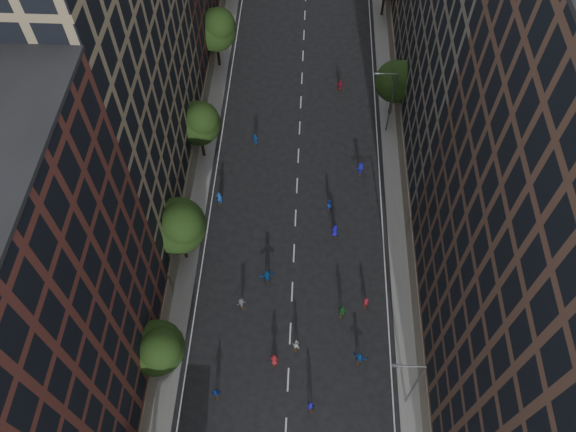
# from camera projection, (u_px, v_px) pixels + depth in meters

# --- Properties ---
(ground) EXTENTS (240.00, 240.00, 0.00)m
(ground) POSITION_uv_depth(u_px,v_px,m) (298.00, 159.00, 66.42)
(ground) COLOR black
(ground) RESTS_ON ground
(sidewalk_left) EXTENTS (4.00, 105.00, 0.15)m
(sidewalk_left) POSITION_uv_depth(u_px,v_px,m) (206.00, 110.00, 70.92)
(sidewalk_left) COLOR slate
(sidewalk_left) RESTS_ON ground
(sidewalk_right) EXTENTS (4.00, 105.00, 0.15)m
(sidewalk_right) POSITION_uv_depth(u_px,v_px,m) (396.00, 116.00, 70.30)
(sidewalk_right) COLOR slate
(sidewalk_right) RESTS_ON ground
(bldg_left_a) EXTENTS (14.00, 22.00, 30.00)m
(bldg_left_a) POSITION_uv_depth(u_px,v_px,m) (8.00, 331.00, 38.12)
(bldg_left_a) COLOR #53261F
(bldg_left_a) RESTS_ON ground
(bldg_left_b) EXTENTS (14.00, 26.00, 34.00)m
(bldg_left_b) POSITION_uv_depth(u_px,v_px,m) (87.00, 70.00, 50.08)
(bldg_left_b) COLOR #7F6E53
(bldg_left_b) RESTS_ON ground
(bldg_right_b) EXTENTS (14.00, 28.00, 33.00)m
(bldg_right_b) POSITION_uv_depth(u_px,v_px,m) (497.00, 24.00, 54.62)
(bldg_right_b) COLOR #625B50
(bldg_right_b) RESTS_ON ground
(tree_left_1) EXTENTS (4.80, 4.80, 8.21)m
(tree_left_1) POSITION_uv_depth(u_px,v_px,m) (158.00, 348.00, 47.31)
(tree_left_1) COLOR black
(tree_left_1) RESTS_ON ground
(tree_left_2) EXTENTS (5.60, 5.60, 9.45)m
(tree_left_2) POSITION_uv_depth(u_px,v_px,m) (179.00, 225.00, 53.44)
(tree_left_2) COLOR black
(tree_left_2) RESTS_ON ground
(tree_left_3) EXTENTS (5.00, 5.00, 8.58)m
(tree_left_3) POSITION_uv_depth(u_px,v_px,m) (199.00, 122.00, 61.83)
(tree_left_3) COLOR black
(tree_left_3) RESTS_ON ground
(tree_left_4) EXTENTS (5.40, 5.40, 9.08)m
(tree_left_4) POSITION_uv_depth(u_px,v_px,m) (216.00, 28.00, 70.67)
(tree_left_4) COLOR black
(tree_left_4) RESTS_ON ground
(tree_right_a) EXTENTS (5.00, 5.00, 8.39)m
(tree_right_a) POSITION_uv_depth(u_px,v_px,m) (398.00, 80.00, 65.94)
(tree_right_a) COLOR black
(tree_right_a) RESTS_ON ground
(streetlamp_near) EXTENTS (2.64, 0.22, 9.06)m
(streetlamp_near) POSITION_uv_depth(u_px,v_px,m) (413.00, 383.00, 46.02)
(streetlamp_near) COLOR #595B60
(streetlamp_near) RESTS_ON ground
(streetlamp_far) EXTENTS (2.64, 0.22, 9.06)m
(streetlamp_far) POSITION_uv_depth(u_px,v_px,m) (390.00, 100.00, 64.73)
(streetlamp_far) COLOR #595B60
(streetlamp_far) RESTS_ON ground
(skater_1) EXTENTS (0.74, 0.63, 1.72)m
(skater_1) POSITION_uv_depth(u_px,v_px,m) (311.00, 406.00, 49.21)
(skater_1) COLOR #181295
(skater_1) RESTS_ON ground
(skater_4) EXTENTS (1.03, 0.65, 1.64)m
(skater_4) POSITION_uv_depth(u_px,v_px,m) (216.00, 393.00, 49.87)
(skater_4) COLOR navy
(skater_4) RESTS_ON ground
(skater_5) EXTENTS (1.47, 0.92, 1.52)m
(skater_5) POSITION_uv_depth(u_px,v_px,m) (360.00, 358.00, 51.78)
(skater_5) COLOR #13469F
(skater_5) RESTS_ON ground
(skater_6) EXTENTS (0.86, 0.62, 1.64)m
(skater_6) POSITION_uv_depth(u_px,v_px,m) (274.00, 360.00, 51.62)
(skater_6) COLOR maroon
(skater_6) RESTS_ON ground
(skater_7) EXTENTS (0.57, 0.38, 1.57)m
(skater_7) POSITION_uv_depth(u_px,v_px,m) (366.00, 302.00, 54.97)
(skater_7) COLOR maroon
(skater_7) RESTS_ON ground
(skater_8) EXTENTS (0.78, 0.63, 1.53)m
(skater_8) POSITION_uv_depth(u_px,v_px,m) (296.00, 344.00, 52.53)
(skater_8) COLOR beige
(skater_8) RESTS_ON ground
(skater_9) EXTENTS (1.11, 0.88, 1.50)m
(skater_9) POSITION_uv_depth(u_px,v_px,m) (242.00, 303.00, 54.94)
(skater_9) COLOR #49484D
(skater_9) RESTS_ON ground
(skater_10) EXTENTS (1.14, 0.83, 1.80)m
(skater_10) POSITION_uv_depth(u_px,v_px,m) (342.00, 311.00, 54.29)
(skater_10) COLOR #1C5F24
(skater_10) RESTS_ON ground
(skater_11) EXTENTS (1.79, 1.00, 1.83)m
(skater_11) POSITION_uv_depth(u_px,v_px,m) (267.00, 276.00, 56.45)
(skater_11) COLOR #124693
(skater_11) RESTS_ON ground
(skater_12) EXTENTS (0.97, 0.79, 1.71)m
(skater_12) POSITION_uv_depth(u_px,v_px,m) (335.00, 231.00, 59.63)
(skater_12) COLOR #171299
(skater_12) RESTS_ON ground
(skater_13) EXTENTS (0.73, 0.52, 1.86)m
(skater_13) POSITION_uv_depth(u_px,v_px,m) (219.00, 198.00, 61.97)
(skater_13) COLOR #1648B5
(skater_13) RESTS_ON ground
(skater_14) EXTENTS (0.82, 0.69, 1.50)m
(skater_14) POSITION_uv_depth(u_px,v_px,m) (329.00, 205.00, 61.68)
(skater_14) COLOR #1438AA
(skater_14) RESTS_ON ground
(skater_15) EXTENTS (1.10, 0.64, 1.70)m
(skater_15) POSITION_uv_depth(u_px,v_px,m) (360.00, 169.00, 64.46)
(skater_15) COLOR #13159A
(skater_15) RESTS_ON ground
(skater_16) EXTENTS (1.00, 0.73, 1.57)m
(skater_16) POSITION_uv_depth(u_px,v_px,m) (255.00, 139.00, 67.13)
(skater_16) COLOR #154FAA
(skater_16) RESTS_ON ground
(skater_17) EXTENTS (1.40, 0.47, 1.51)m
(skater_17) POSITION_uv_depth(u_px,v_px,m) (340.00, 85.00, 72.48)
(skater_17) COLOR maroon
(skater_17) RESTS_ON ground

